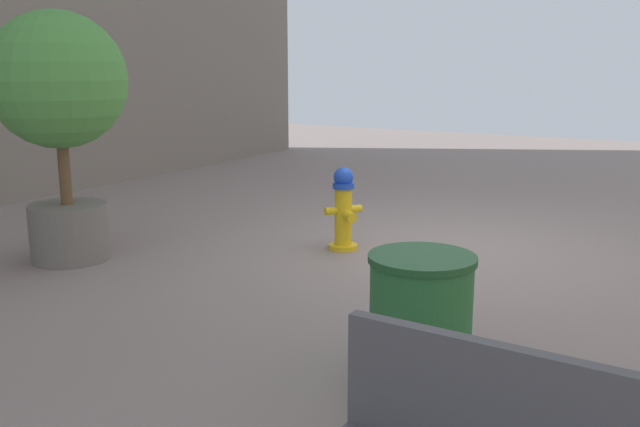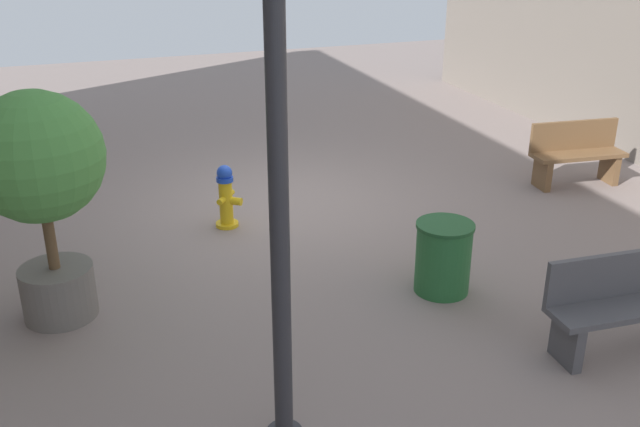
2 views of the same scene
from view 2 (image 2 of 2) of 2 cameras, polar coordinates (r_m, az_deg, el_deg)
name	(u,v)px [view 2 (image 2 of 2)]	position (r m, az deg, el deg)	size (l,w,h in m)	color
ground_plane	(285,203)	(10.21, -2.78, 0.83)	(23.40, 23.40, 0.00)	gray
fire_hydrant	(226,196)	(9.38, -7.47, 1.37)	(0.36, 0.36, 0.84)	gold
bench_near	(576,153)	(11.45, 19.67, 4.53)	(1.45, 0.58, 0.95)	brown
bench_far	(626,303)	(7.27, 23.13, -6.52)	(1.60, 0.53, 0.95)	#4C4C51
planter_tree	(40,175)	(7.30, -21.35, 2.84)	(1.26, 1.26, 2.34)	slate
street_lamp	(277,140)	(4.68, -3.41, 5.84)	(0.36, 0.36, 3.98)	#2D2D33
trash_bin	(443,257)	(7.84, 9.75, -3.45)	(0.62, 0.62, 0.79)	#266633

